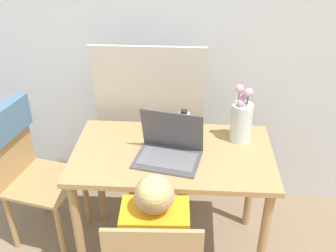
# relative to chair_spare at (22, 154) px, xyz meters

# --- Properties ---
(wall_back) EXTENTS (6.40, 0.05, 2.50)m
(wall_back) POSITION_rel_chair_spare_xyz_m (1.15, 0.48, 0.63)
(wall_back) COLOR silver
(wall_back) RESTS_ON ground_plane
(dining_table) EXTENTS (1.09, 0.62, 0.75)m
(dining_table) POSITION_rel_chair_spare_xyz_m (0.91, -0.11, 0.02)
(dining_table) COLOR tan
(dining_table) RESTS_ON ground_plane
(chair_spare) EXTENTS (0.51, 0.48, 0.92)m
(chair_spare) POSITION_rel_chair_spare_xyz_m (0.00, 0.00, 0.00)
(chair_spare) COLOR tan
(chair_spare) RESTS_ON ground_plane
(person_seated) EXTENTS (0.31, 0.43, 1.01)m
(person_seated) POSITION_rel_chair_spare_xyz_m (0.86, -0.61, 0.01)
(person_seated) COLOR orange
(person_seated) RESTS_ON ground_plane
(laptop) EXTENTS (0.38, 0.31, 0.25)m
(laptop) POSITION_rel_chair_spare_xyz_m (0.89, -0.15, 0.19)
(laptop) COLOR #4C4C51
(laptop) RESTS_ON dining_table
(flower_vase) EXTENTS (0.12, 0.12, 0.33)m
(flower_vase) POSITION_rel_chair_spare_xyz_m (1.28, 0.04, 0.26)
(flower_vase) COLOR silver
(flower_vase) RESTS_ON dining_table
(water_bottle) EXTENTS (0.06, 0.06, 0.19)m
(water_bottle) POSITION_rel_chair_spare_xyz_m (0.96, 0.00, 0.22)
(water_bottle) COLOR silver
(water_bottle) RESTS_ON dining_table
(cardboard_panel) EXTENTS (0.68, 0.19, 1.22)m
(cardboard_panel) POSITION_rel_chair_spare_xyz_m (0.74, 0.33, -0.01)
(cardboard_panel) COLOR silver
(cardboard_panel) RESTS_ON ground_plane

